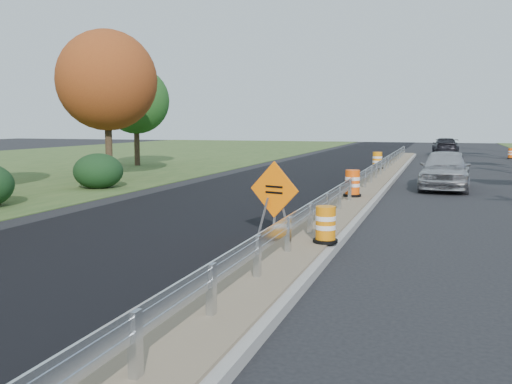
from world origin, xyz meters
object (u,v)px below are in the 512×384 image
(barrel_median_near, at_px, (326,225))
(barrel_shoulder_far, at_px, (511,154))
(barrel_median_far, at_px, (377,161))
(car_silver, at_px, (445,169))
(caution_sign, at_px, (274,219))
(car_dark_far, at_px, (445,146))
(barrel_median_mid, at_px, (352,184))

(barrel_median_near, distance_m, barrel_shoulder_far, 37.36)
(barrel_median_far, distance_m, car_silver, 7.90)
(caution_sign, relative_size, barrel_shoulder_far, 2.28)
(barrel_shoulder_far, height_order, car_dark_far, car_dark_far)
(caution_sign, distance_m, car_dark_far, 39.39)
(caution_sign, relative_size, barrel_median_near, 2.39)
(barrel_median_near, bearing_deg, barrel_shoulder_far, 78.46)
(car_silver, bearing_deg, barrel_median_mid, -117.38)
(barrel_median_mid, bearing_deg, car_silver, 60.37)
(barrel_median_far, distance_m, barrel_shoulder_far, 18.32)
(barrel_median_mid, height_order, car_dark_far, car_dark_far)
(car_silver, bearing_deg, caution_sign, -105.66)
(caution_sign, bearing_deg, car_silver, 89.23)
(caution_sign, xyz_separation_m, car_dark_far, (4.06, 39.17, 0.27))
(barrel_median_near, height_order, barrel_median_far, barrel_median_far)
(barrel_median_near, height_order, barrel_shoulder_far, barrel_median_near)
(barrel_median_far, bearing_deg, barrel_shoulder_far, 62.08)
(caution_sign, bearing_deg, barrel_median_near, -20.24)
(barrel_median_mid, distance_m, barrel_shoulder_far, 29.79)
(barrel_median_near, bearing_deg, barrel_median_far, 93.08)
(barrel_median_mid, bearing_deg, barrel_shoulder_far, 74.23)
(barrel_shoulder_far, bearing_deg, barrel_median_mid, -105.77)
(barrel_shoulder_far, height_order, car_silver, car_silver)
(barrel_median_near, relative_size, barrel_median_far, 0.83)
(barrel_median_mid, relative_size, car_silver, 0.19)
(barrel_median_far, xyz_separation_m, barrel_shoulder_far, (8.58, 16.18, -0.29))
(barrel_shoulder_far, distance_m, car_silver, 23.76)
(caution_sign, xyz_separation_m, barrel_shoulder_far, (8.96, 35.47, -0.08))
(barrel_shoulder_far, xyz_separation_m, car_silver, (-5.00, -23.22, 0.45))
(barrel_median_far, relative_size, car_silver, 0.19)
(car_silver, height_order, car_dark_far, car_silver)
(caution_sign, distance_m, barrel_median_mid, 6.87)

